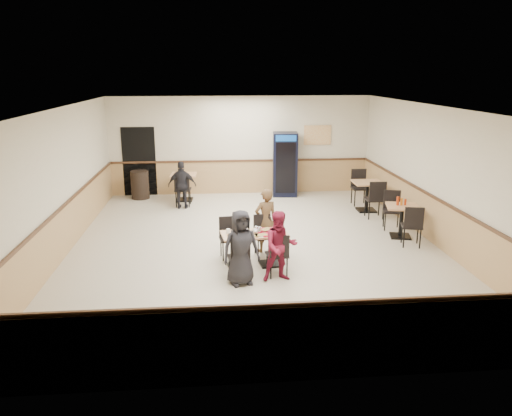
{
  "coord_description": "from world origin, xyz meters",
  "views": [
    {
      "loc": [
        -0.92,
        -10.33,
        3.71
      ],
      "look_at": [
        -0.02,
        -0.5,
        1.0
      ],
      "focal_mm": 35.0,
      "sensor_mm": 36.0,
      "label": 1
    }
  ],
  "objects": [
    {
      "name": "side_table_far_chair_north",
      "position": [
        3.31,
        3.22,
        0.52
      ],
      "size": [
        0.49,
        0.49,
        1.04
      ],
      "primitive_type": null,
      "rotation": [
        0.0,
        0.0,
        -0.03
      ],
      "color": "black",
      "rests_on": "ground"
    },
    {
      "name": "diner_woman_left",
      "position": [
        -0.43,
        -1.98,
        0.69
      ],
      "size": [
        0.76,
        0.59,
        1.37
      ],
      "primitive_type": "imported",
      "rotation": [
        0.0,
        0.0,
        0.26
      ],
      "color": "black",
      "rests_on": "ground"
    },
    {
      "name": "tabletop_clutter",
      "position": [
        -0.04,
        -1.2,
        0.7
      ],
      "size": [
        1.09,
        0.63,
        0.12
      ],
      "rotation": [
        0.0,
        0.0,
        0.12
      ],
      "color": "red",
      "rests_on": "main_table"
    },
    {
      "name": "diner_man_opposite",
      "position": [
        0.2,
        -0.35,
        0.68
      ],
      "size": [
        0.58,
        0.47,
        1.36
      ],
      "primitive_type": "imported",
      "rotation": [
        0.0,
        0.0,
        3.46
      ],
      "color": "brown",
      "rests_on": "ground"
    },
    {
      "name": "room_shell",
      "position": [
        1.78,
        2.55,
        0.58
      ],
      "size": [
        10.0,
        10.0,
        10.0
      ],
      "color": "silver",
      "rests_on": "ground"
    },
    {
      "name": "side_table_far",
      "position": [
        3.31,
        2.56,
        0.54
      ],
      "size": [
        0.78,
        0.78,
        0.82
      ],
      "rotation": [
        0.0,
        0.0,
        -0.03
      ],
      "color": "black",
      "rests_on": "ground"
    },
    {
      "name": "side_table_near",
      "position": [
        3.41,
        0.3,
        0.5
      ],
      "size": [
        0.85,
        0.85,
        0.75
      ],
      "rotation": [
        0.0,
        0.0,
        -0.24
      ],
      "color": "black",
      "rests_on": "ground"
    },
    {
      "name": "main_table",
      "position": [
        -0.11,
        -1.17,
        0.45
      ],
      "size": [
        1.34,
        0.78,
        0.68
      ],
      "rotation": [
        0.0,
        0.0,
        0.12
      ],
      "color": "black",
      "rests_on": "ground"
    },
    {
      "name": "pepsi_cooler",
      "position": [
        1.34,
        4.59,
        0.97
      ],
      "size": [
        0.8,
        0.8,
        1.93
      ],
      "rotation": [
        0.0,
        0.0,
        -0.1
      ],
      "color": "black",
      "rests_on": "ground"
    },
    {
      "name": "diner_woman_right",
      "position": [
        0.29,
        -1.89,
        0.65
      ],
      "size": [
        0.68,
        0.56,
        1.31
      ],
      "primitive_type": "imported",
      "rotation": [
        0.0,
        0.0,
        0.1
      ],
      "color": "maroon",
      "rests_on": "ground"
    },
    {
      "name": "side_table_near_chair_south",
      "position": [
        3.41,
        -0.3,
        0.48
      ],
      "size": [
        0.53,
        0.53,
        0.95
      ],
      "primitive_type": null,
      "rotation": [
        0.0,
        0.0,
        2.91
      ],
      "color": "black",
      "rests_on": "ground"
    },
    {
      "name": "lone_diner",
      "position": [
        -1.73,
        3.3,
        0.66
      ],
      "size": [
        0.8,
        0.39,
        1.33
      ],
      "primitive_type": "imported",
      "rotation": [
        0.0,
        0.0,
        3.06
      ],
      "color": "black",
      "rests_on": "ground"
    },
    {
      "name": "ground",
      "position": [
        0.0,
        0.0,
        0.0
      ],
      "size": [
        10.0,
        10.0,
        0.0
      ],
      "primitive_type": "plane",
      "color": "beige",
      "rests_on": "ground"
    },
    {
      "name": "back_table_chair_lone",
      "position": [
        -1.73,
        3.56,
        0.5
      ],
      "size": [
        0.49,
        0.49,
        1.01
      ],
      "primitive_type": null,
      "rotation": [
        0.0,
        0.0,
        3.09
      ],
      "color": "black",
      "rests_on": "ground"
    },
    {
      "name": "trash_bin",
      "position": [
        -3.06,
        4.55,
        0.42
      ],
      "size": [
        0.53,
        0.53,
        0.84
      ],
      "primitive_type": "cylinder",
      "color": "black",
      "rests_on": "ground"
    },
    {
      "name": "condiment_caddy",
      "position": [
        3.38,
        0.35,
        0.84
      ],
      "size": [
        0.23,
        0.06,
        0.2
      ],
      "color": "#AE310C",
      "rests_on": "side_table_near"
    },
    {
      "name": "main_chairs",
      "position": [
        -0.16,
        -1.17,
        0.43
      ],
      "size": [
        1.29,
        1.61,
        0.86
      ],
      "rotation": [
        0.0,
        0.0,
        0.12
      ],
      "color": "black",
      "rests_on": "ground"
    },
    {
      "name": "side_table_near_chair_north",
      "position": [
        3.41,
        0.91,
        0.48
      ],
      "size": [
        0.53,
        0.53,
        0.95
      ],
      "primitive_type": null,
      "rotation": [
        0.0,
        0.0,
        -0.24
      ],
      "color": "black",
      "rests_on": "ground"
    },
    {
      "name": "side_table_far_chair_south",
      "position": [
        3.31,
        1.91,
        0.52
      ],
      "size": [
        0.49,
        0.49,
        1.04
      ],
      "primitive_type": null,
      "rotation": [
        0.0,
        0.0,
        3.11
      ],
      "color": "black",
      "rests_on": "ground"
    },
    {
      "name": "back_table",
      "position": [
        -1.73,
        4.2,
        0.53
      ],
      "size": [
        0.78,
        0.78,
        0.79
      ],
      "rotation": [
        0.0,
        0.0,
        -0.05
      ],
      "color": "black",
      "rests_on": "ground"
    }
  ]
}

